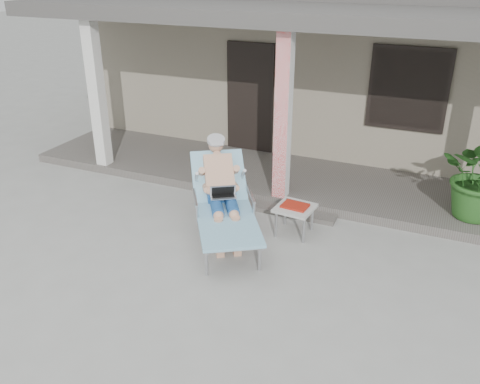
% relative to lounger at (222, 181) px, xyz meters
% --- Properties ---
extents(ground, '(60.00, 60.00, 0.00)m').
position_rel_lounger_xyz_m(ground, '(0.43, -0.86, -0.84)').
color(ground, '#9E9E99').
rests_on(ground, ground).
extents(house, '(10.40, 5.40, 3.30)m').
position_rel_lounger_xyz_m(house, '(0.43, 5.64, 0.83)').
color(house, gray).
rests_on(house, ground).
extents(porch_deck, '(10.00, 2.00, 0.15)m').
position_rel_lounger_xyz_m(porch_deck, '(0.43, 2.14, -0.76)').
color(porch_deck, '#605B56').
rests_on(porch_deck, ground).
extents(porch_overhang, '(10.00, 2.30, 2.85)m').
position_rel_lounger_xyz_m(porch_overhang, '(0.43, 2.09, 1.95)').
color(porch_overhang, silver).
rests_on(porch_overhang, porch_deck).
extents(porch_step, '(2.00, 0.30, 0.07)m').
position_rel_lounger_xyz_m(porch_step, '(0.43, 0.99, -0.80)').
color(porch_step, '#605B56').
rests_on(porch_step, ground).
extents(lounger, '(1.74, 2.12, 1.36)m').
position_rel_lounger_xyz_m(lounger, '(0.00, 0.00, 0.00)').
color(lounger, '#B7B7BC').
rests_on(lounger, ground).
extents(side_table, '(0.57, 0.57, 0.47)m').
position_rel_lounger_xyz_m(side_table, '(0.95, 0.42, -0.44)').
color(side_table, '#B7B7B2').
rests_on(side_table, ground).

